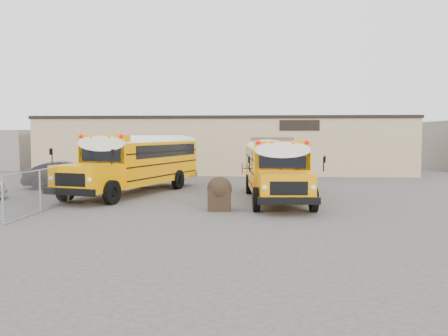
# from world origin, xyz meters

# --- Properties ---
(ground) EXTENTS (120.00, 120.00, 0.00)m
(ground) POSITION_xyz_m (0.00, 0.00, 0.00)
(ground) COLOR #464240
(ground) RESTS_ON ground
(warehouse) EXTENTS (30.20, 10.20, 4.67)m
(warehouse) POSITION_xyz_m (-0.00, 19.99, 2.37)
(warehouse) COLOR tan
(warehouse) RESTS_ON ground
(chainlink_fence) EXTENTS (0.07, 18.07, 1.81)m
(chainlink_fence) POSITION_xyz_m (-6.00, 3.00, 0.90)
(chainlink_fence) COLOR #979AA0
(chainlink_fence) RESTS_ON ground
(school_bus_left) EXTENTS (5.72, 11.47, 3.27)m
(school_bus_left) POSITION_xyz_m (-1.76, 10.75, 1.89)
(school_bus_left) COLOR #F79900
(school_bus_left) RESTS_ON ground
(school_bus_right) EXTENTS (3.34, 10.41, 3.00)m
(school_bus_right) POSITION_xyz_m (3.38, 8.36, 1.73)
(school_bus_right) COLOR orange
(school_bus_right) RESTS_ON ground
(tarp_bundle) EXTENTS (1.07, 1.07, 1.46)m
(tarp_bundle) POSITION_xyz_m (1.42, -1.83, 0.75)
(tarp_bundle) COLOR black
(tarp_bundle) RESTS_ON ground
(car_dark) EXTENTS (5.05, 2.52, 1.59)m
(car_dark) POSITION_xyz_m (-8.53, 6.00, 0.79)
(car_dark) COLOR black
(car_dark) RESTS_ON ground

